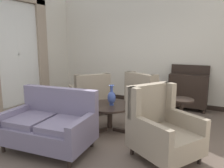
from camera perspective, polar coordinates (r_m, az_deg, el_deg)
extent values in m
plane|color=brown|center=(4.21, -3.08, -13.51)|extent=(7.99, 7.99, 0.00)
cube|color=silver|center=(6.41, 9.35, 9.87)|extent=(5.86, 0.08, 3.30)
cube|color=silver|center=(6.33, -22.54, 9.21)|extent=(0.08, 3.90, 3.30)
cube|color=black|center=(6.57, 8.79, -4.14)|extent=(5.70, 0.03, 0.12)
cube|color=silver|center=(6.20, -23.10, 7.08)|extent=(0.03, 1.25, 2.52)
cube|color=white|center=(6.18, -22.99, 7.08)|extent=(0.02, 1.33, 2.60)
cube|color=white|center=(6.18, -22.97, 7.08)|extent=(0.02, 0.04, 2.52)
cube|color=white|center=(6.18, -22.97, 7.08)|extent=(0.02, 1.25, 0.04)
cube|color=tan|center=(6.70, -17.51, 8.07)|extent=(0.10, 0.32, 2.82)
cylinder|color=black|center=(4.37, -0.61, -5.66)|extent=(0.90, 0.90, 0.03)
cylinder|color=black|center=(4.44, -0.60, -8.55)|extent=(0.10, 0.10, 0.43)
cube|color=black|center=(4.43, 1.95, -11.78)|extent=(0.28, 0.07, 0.07)
cube|color=black|center=(4.72, -0.49, -10.29)|extent=(0.17, 0.28, 0.07)
cube|color=black|center=(4.41, -2.99, -11.89)|extent=(0.18, 0.28, 0.07)
cylinder|color=#384C93|center=(4.35, -0.11, -5.31)|extent=(0.09, 0.09, 0.02)
ellipsoid|color=#384C93|center=(4.32, -0.11, -3.55)|extent=(0.16, 0.16, 0.25)
cylinder|color=#384C93|center=(4.28, -0.11, -1.15)|extent=(0.06, 0.06, 0.12)
torus|color=#384C93|center=(4.26, -0.11, -0.38)|extent=(0.11, 0.11, 0.02)
cube|color=slate|center=(3.81, -16.22, -12.02)|extent=(1.50, 0.98, 0.28)
cube|color=slate|center=(3.95, -13.37, -4.75)|extent=(1.43, 0.27, 0.54)
cube|color=slate|center=(3.91, -20.43, -8.69)|extent=(0.63, 0.70, 0.10)
cube|color=slate|center=(3.54, -12.68, -10.31)|extent=(0.63, 0.70, 0.10)
cube|color=slate|center=(4.12, -24.17, -7.29)|extent=(0.18, 0.76, 0.19)
cube|color=slate|center=(3.34, -7.82, -10.55)|extent=(0.18, 0.76, 0.19)
cylinder|color=black|center=(4.06, -26.29, -14.56)|extent=(0.06, 0.06, 0.14)
cylinder|color=black|center=(3.33, -10.97, -19.38)|extent=(0.06, 0.06, 0.14)
cylinder|color=black|center=(4.51, -19.66, -11.53)|extent=(0.06, 0.06, 0.14)
cylinder|color=black|center=(3.86, -5.27, -14.77)|extent=(0.06, 0.06, 0.14)
cube|color=gray|center=(5.32, 9.47, -5.17)|extent=(1.10, 1.10, 0.29)
cube|color=gray|center=(4.98, 6.93, -0.78)|extent=(0.80, 0.49, 0.62)
cube|color=gray|center=(4.78, 10.74, -0.45)|extent=(0.18, 0.22, 0.47)
cube|color=gray|center=(5.29, 4.92, 0.75)|extent=(0.18, 0.22, 0.47)
cube|color=gray|center=(5.07, 12.92, -3.30)|extent=(0.41, 0.69, 0.19)
cube|color=gray|center=(5.54, 7.18, -1.91)|extent=(0.41, 0.69, 0.19)
cylinder|color=black|center=(5.42, 14.41, -7.46)|extent=(0.06, 0.06, 0.14)
cylinder|color=black|center=(5.83, 9.28, -5.96)|extent=(0.06, 0.06, 0.14)
cylinder|color=black|center=(4.94, 9.55, -9.06)|extent=(0.06, 0.06, 0.14)
cylinder|color=black|center=(5.39, 4.37, -7.24)|extent=(0.06, 0.06, 0.14)
cube|color=gray|center=(3.47, 13.52, -14.06)|extent=(1.19, 1.16, 0.30)
cube|color=gray|center=(3.56, 9.47, -5.14)|extent=(0.54, 0.77, 0.65)
cube|color=gray|center=(3.26, 5.85, -5.15)|extent=(0.22, 0.19, 0.49)
cube|color=gray|center=(3.73, 14.55, -3.41)|extent=(0.22, 0.19, 0.49)
cube|color=gray|center=(3.10, 9.70, -11.60)|extent=(0.74, 0.50, 0.24)
cube|color=gray|center=(3.59, 18.32, -8.86)|extent=(0.74, 0.50, 0.24)
cylinder|color=black|center=(3.59, 21.64, -17.60)|extent=(0.06, 0.06, 0.14)
cylinder|color=black|center=(3.61, 5.19, -16.62)|extent=(0.06, 0.06, 0.14)
cylinder|color=black|center=(4.01, 12.86, -13.99)|extent=(0.06, 0.06, 0.14)
cube|color=gray|center=(5.58, -5.98, -4.31)|extent=(1.21, 1.20, 0.30)
cube|color=gray|center=(5.13, -4.85, -0.65)|extent=(0.64, 0.71, 0.57)
cube|color=gray|center=(5.32, -1.50, 0.53)|extent=(0.22, 0.21, 0.43)
cube|color=gray|center=(5.11, -8.99, -0.02)|extent=(0.22, 0.21, 0.43)
cube|color=gray|center=(5.68, -2.72, -1.36)|extent=(0.67, 0.59, 0.21)
cube|color=gray|center=(5.48, -9.76, -1.94)|extent=(0.67, 0.59, 0.21)
cylinder|color=black|center=(6.07, -3.98, -5.18)|extent=(0.06, 0.06, 0.14)
cylinder|color=black|center=(5.90, -10.04, -5.79)|extent=(0.06, 0.06, 0.14)
cylinder|color=black|center=(5.41, -1.45, -7.15)|extent=(0.06, 0.06, 0.14)
cylinder|color=black|center=(5.22, -8.23, -7.93)|extent=(0.06, 0.06, 0.14)
cylinder|color=black|center=(4.40, 17.59, -3.86)|extent=(0.45, 0.45, 0.03)
cylinder|color=black|center=(4.49, 17.34, -8.03)|extent=(0.07, 0.07, 0.64)
cylinder|color=black|center=(4.60, 17.13, -11.60)|extent=(0.29, 0.29, 0.04)
cube|color=black|center=(5.99, 19.03, -1.60)|extent=(0.95, 0.36, 0.83)
cube|color=black|center=(6.06, 19.54, 3.59)|extent=(0.95, 0.04, 0.23)
cube|color=black|center=(6.04, 14.59, -5.79)|extent=(0.06, 0.06, 0.10)
cube|color=black|center=(5.94, 22.66, -6.57)|extent=(0.06, 0.06, 0.10)
cube|color=black|center=(6.29, 15.10, -5.17)|extent=(0.06, 0.06, 0.10)
cube|color=black|center=(6.19, 22.84, -5.90)|extent=(0.06, 0.06, 0.10)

